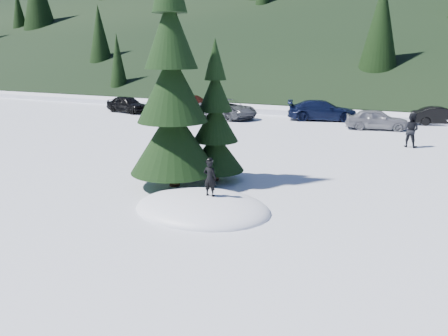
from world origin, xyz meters
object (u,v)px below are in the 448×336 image
at_px(spruce_tall, 172,96).
at_px(adult_0, 410,130).
at_px(child_skier, 210,178).
at_px(car_4, 376,119).
at_px(car_0, 128,104).
at_px(car_1, 192,104).
at_px(spruce_short, 215,127).
at_px(car_2, 227,109).
at_px(car_3, 322,110).
at_px(car_5, 442,116).

relative_size(spruce_tall, adult_0, 4.71).
distance_m(child_skier, car_4, 18.57).
relative_size(car_0, car_1, 0.96).
relative_size(spruce_short, adult_0, 2.94).
bearing_deg(spruce_tall, car_1, 119.04).
bearing_deg(child_skier, car_2, -65.88).
xyz_separation_m(car_0, car_3, (15.89, 2.90, 0.05)).
bearing_deg(car_3, child_skier, 168.15).
bearing_deg(car_2, spruce_tall, -136.83).
bearing_deg(car_5, spruce_tall, 141.21).
relative_size(spruce_short, car_5, 1.41).
distance_m(car_0, car_4, 20.11).
bearing_deg(car_3, adult_0, -155.67).
bearing_deg(spruce_tall, car_4, 73.73).
distance_m(spruce_short, car_3, 17.83).
relative_size(car_0, car_2, 0.79).
bearing_deg(car_1, child_skier, -132.59).
xyz_separation_m(spruce_tall, car_0, (-15.24, 16.27, -2.62)).
height_order(spruce_short, child_skier, spruce_short).
distance_m(car_2, car_4, 11.11).
bearing_deg(car_5, spruce_short, 142.26).
bearing_deg(car_4, car_1, 69.72).
relative_size(spruce_short, car_1, 1.26).
height_order(spruce_short, car_2, spruce_short).
height_order(spruce_tall, adult_0, spruce_tall).
bearing_deg(car_2, adult_0, -88.94).
bearing_deg(car_4, adult_0, -167.48).
height_order(spruce_short, adult_0, spruce_short).
bearing_deg(car_0, car_2, -73.00).
xyz_separation_m(car_3, car_4, (4.21, -2.51, -0.08)).
distance_m(child_skier, car_0, 25.26).
height_order(adult_0, car_4, adult_0).
distance_m(spruce_short, car_4, 15.81).
relative_size(car_2, car_3, 1.01).
bearing_deg(car_1, adult_0, -96.54).
distance_m(child_skier, car_3, 21.00).
bearing_deg(adult_0, car_0, 0.37).
height_order(spruce_short, car_0, spruce_short).
bearing_deg(car_3, spruce_tall, 161.27).
height_order(car_3, car_5, car_3).
bearing_deg(spruce_tall, car_0, 133.13).
xyz_separation_m(car_1, car_4, (15.21, -1.98, -0.04)).
bearing_deg(spruce_tall, child_skier, -35.43).
height_order(car_0, car_5, car_0).
height_order(car_2, car_5, car_2).
relative_size(spruce_tall, car_3, 1.68).
bearing_deg(car_3, car_2, 90.32).
bearing_deg(car_4, child_skier, 159.71).
height_order(car_2, car_3, car_3).
bearing_deg(spruce_short, adult_0, 58.43).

